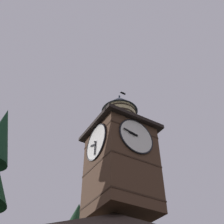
% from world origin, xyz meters
% --- Properties ---
extents(clock_tower, '(4.18, 4.18, 9.30)m').
position_xyz_m(clock_tower, '(-0.71, -1.63, 12.31)').
color(clock_tower, '#4C3323').
rests_on(clock_tower, building_main).
extents(flying_bird_high, '(0.60, 0.29, 0.16)m').
position_xyz_m(flying_bird_high, '(-3.67, -5.53, 22.71)').
color(flying_bird_high, black).
extents(flying_bird_low, '(0.45, 0.65, 0.15)m').
position_xyz_m(flying_bird_low, '(-6.60, -5.64, 18.89)').
color(flying_bird_low, black).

